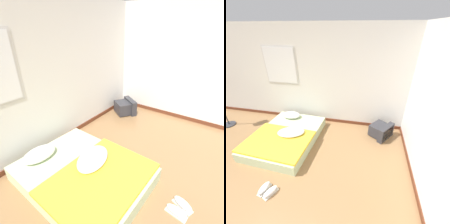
# 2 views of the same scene
# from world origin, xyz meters

# --- Properties ---
(ground_plane) EXTENTS (20.00, 20.00, 0.00)m
(ground_plane) POSITION_xyz_m (0.00, 0.00, 0.00)
(ground_plane) COLOR #997047
(wall_back) EXTENTS (7.79, 0.08, 2.60)m
(wall_back) POSITION_xyz_m (-0.01, 2.96, 1.29)
(wall_back) COLOR white
(wall_back) RESTS_ON ground_plane
(mattress_bed) EXTENTS (1.48, 1.88, 0.38)m
(mattress_bed) POSITION_xyz_m (-0.14, 1.83, 0.14)
(mattress_bed) COLOR beige
(mattress_bed) RESTS_ON ground_plane
(crt_tv) EXTENTS (0.64, 0.66, 0.37)m
(crt_tv) POSITION_xyz_m (2.14, 2.51, 0.17)
(crt_tv) COLOR #333338
(crt_tv) RESTS_ON ground_plane
(sneaker_pair) EXTENTS (0.32, 0.31, 0.10)m
(sneaker_pair) POSITION_xyz_m (0.20, 0.53, 0.05)
(sneaker_pair) COLOR silver
(sneaker_pair) RESTS_ON ground_plane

